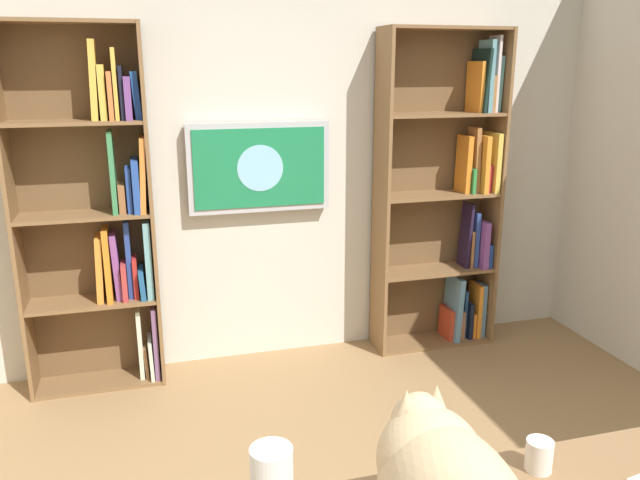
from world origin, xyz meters
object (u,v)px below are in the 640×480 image
object	(u,v)px
bookshelf_left	(450,199)
bookshelf_right	(102,215)
coffee_mug	(539,455)
wall_mounted_tv	(259,167)

from	to	relation	value
bookshelf_left	bookshelf_right	xyz separation A→B (m)	(2.22, 0.00, 0.03)
bookshelf_right	coffee_mug	xyz separation A→B (m)	(-1.32, 2.38, -0.27)
bookshelf_left	wall_mounted_tv	world-z (taller)	bookshelf_left
bookshelf_left	coffee_mug	xyz separation A→B (m)	(0.91, 2.38, -0.24)
bookshelf_left	wall_mounted_tv	bearing A→B (deg)	-3.65
bookshelf_right	wall_mounted_tv	distance (m)	0.98
bookshelf_right	wall_mounted_tv	world-z (taller)	bookshelf_right
bookshelf_right	coffee_mug	distance (m)	2.73
bookshelf_right	coffee_mug	world-z (taller)	bookshelf_right
bookshelf_left	coffee_mug	distance (m)	2.56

